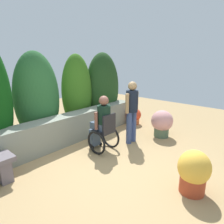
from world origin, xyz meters
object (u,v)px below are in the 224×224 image
at_px(person_in_wheelchair, 102,126).
at_px(flower_pot_terracotta_by_wall, 162,123).
at_px(person_standing_companion, 132,108).
at_px(flower_pot_small_foreground, 134,116).
at_px(flower_pot_purple_near, 194,171).

xyz_separation_m(person_in_wheelchair, flower_pot_terracotta_by_wall, (1.71, -0.64, -0.22)).
bearing_deg(person_standing_companion, flower_pot_small_foreground, 25.84).
height_order(flower_pot_purple_near, flower_pot_small_foreground, flower_pot_purple_near).
bearing_deg(flower_pot_terracotta_by_wall, flower_pot_small_foreground, 72.60).
bearing_deg(person_in_wheelchair, flower_pot_purple_near, -100.67).
height_order(person_standing_companion, flower_pot_terracotta_by_wall, person_standing_companion).
relative_size(person_in_wheelchair, flower_pot_small_foreground, 2.47).
bearing_deg(person_in_wheelchair, person_standing_companion, -22.50).
distance_m(person_standing_companion, flower_pot_small_foreground, 1.63).
bearing_deg(flower_pot_terracotta_by_wall, person_in_wheelchair, 159.51).
bearing_deg(flower_pot_purple_near, flower_pot_terracotta_by_wall, 39.48).
height_order(person_in_wheelchair, flower_pot_small_foreground, person_in_wheelchair).
bearing_deg(flower_pot_small_foreground, flower_pot_terracotta_by_wall, -107.40).
bearing_deg(person_standing_companion, flower_pot_terracotta_by_wall, -32.08).
xyz_separation_m(person_in_wheelchair, flower_pot_small_foreground, (2.09, 0.58, -0.35)).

